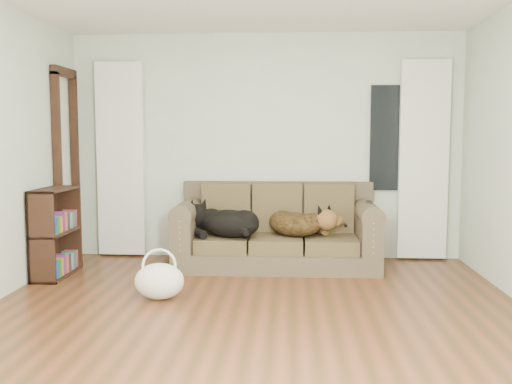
# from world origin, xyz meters

# --- Properties ---
(floor) EXTENTS (5.00, 5.00, 0.00)m
(floor) POSITION_xyz_m (0.00, 0.00, 0.00)
(floor) COLOR #432913
(floor) RESTS_ON ground
(wall_back) EXTENTS (4.50, 0.04, 2.60)m
(wall_back) POSITION_xyz_m (0.00, 2.50, 1.30)
(wall_back) COLOR beige
(wall_back) RESTS_ON ground
(curtain_left) EXTENTS (0.55, 0.08, 2.25)m
(curtain_left) POSITION_xyz_m (-1.70, 2.42, 1.15)
(curtain_left) COLOR white
(curtain_left) RESTS_ON ground
(curtain_right) EXTENTS (0.55, 0.08, 2.25)m
(curtain_right) POSITION_xyz_m (1.80, 2.42, 1.15)
(curtain_right) COLOR white
(curtain_right) RESTS_ON ground
(window_pane) EXTENTS (0.50, 0.03, 1.20)m
(window_pane) POSITION_xyz_m (1.45, 2.47, 1.40)
(window_pane) COLOR black
(window_pane) RESTS_ON wall_back
(door_casing) EXTENTS (0.07, 0.60, 2.10)m
(door_casing) POSITION_xyz_m (-2.20, 2.05, 1.05)
(door_casing) COLOR black
(door_casing) RESTS_ON ground
(sofa) EXTENTS (2.17, 0.94, 0.89)m
(sofa) POSITION_xyz_m (0.14, 1.98, 0.45)
(sofa) COLOR #2C281C
(sofa) RESTS_ON floor
(dog_black_lab) EXTENTS (0.86, 0.81, 0.30)m
(dog_black_lab) POSITION_xyz_m (-0.40, 1.87, 0.48)
(dog_black_lab) COLOR black
(dog_black_lab) RESTS_ON sofa
(dog_shepherd) EXTENTS (0.79, 0.75, 0.28)m
(dog_shepherd) POSITION_xyz_m (0.38, 1.93, 0.49)
(dog_shepherd) COLOR black
(dog_shepherd) RESTS_ON sofa
(tv_remote) EXTENTS (0.06, 0.20, 0.02)m
(tv_remote) POSITION_xyz_m (1.12, 1.87, 0.73)
(tv_remote) COLOR black
(tv_remote) RESTS_ON sofa
(tote_bag) EXTENTS (0.49, 0.40, 0.32)m
(tote_bag) POSITION_xyz_m (-0.85, 0.66, 0.16)
(tote_bag) COLOR silver
(tote_bag) RESTS_ON floor
(bookshelf) EXTENTS (0.32, 0.74, 0.90)m
(bookshelf) POSITION_xyz_m (-2.09, 1.43, 0.50)
(bookshelf) COLOR black
(bookshelf) RESTS_ON floor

